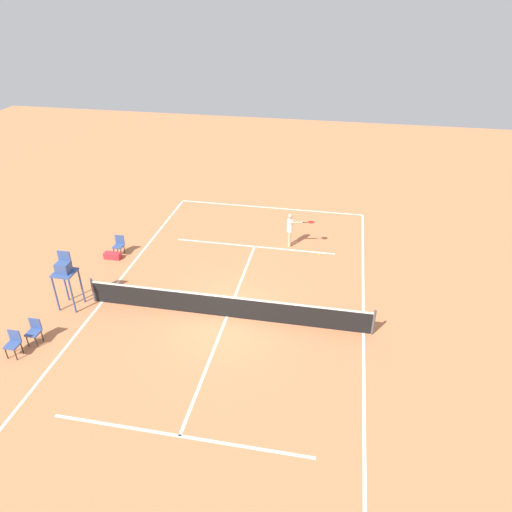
{
  "coord_description": "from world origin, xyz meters",
  "views": [
    {
      "loc": [
        -3.84,
        14.09,
        11.28
      ],
      "look_at": [
        -0.49,
        -3.42,
        0.8
      ],
      "focal_mm": 33.18,
      "sensor_mm": 36.0,
      "label": 1
    }
  ],
  "objects_px": {
    "player_serving": "(291,227)",
    "equipment_bag": "(112,256)",
    "tennis_ball": "(319,254)",
    "courtside_chair_mid": "(119,244)",
    "umpire_chair": "(65,272)",
    "courtside_chair_far": "(34,330)",
    "courtside_chair_near": "(13,342)"
  },
  "relations": [
    {
      "from": "courtside_chair_mid",
      "to": "courtside_chair_far",
      "type": "bearing_deg",
      "value": 87.9
    },
    {
      "from": "courtside_chair_far",
      "to": "umpire_chair",
      "type": "bearing_deg",
      "value": -93.05
    },
    {
      "from": "player_serving",
      "to": "umpire_chair",
      "type": "distance_m",
      "value": 10.27
    },
    {
      "from": "courtside_chair_mid",
      "to": "equipment_bag",
      "type": "xyz_separation_m",
      "value": [
        0.19,
        0.43,
        -0.38
      ]
    },
    {
      "from": "player_serving",
      "to": "tennis_ball",
      "type": "bearing_deg",
      "value": 52.73
    },
    {
      "from": "player_serving",
      "to": "courtside_chair_mid",
      "type": "bearing_deg",
      "value": -87.29
    },
    {
      "from": "tennis_ball",
      "to": "courtside_chair_mid",
      "type": "height_order",
      "value": "courtside_chair_mid"
    },
    {
      "from": "player_serving",
      "to": "umpire_chair",
      "type": "bearing_deg",
      "value": -64.51
    },
    {
      "from": "tennis_ball",
      "to": "equipment_bag",
      "type": "xyz_separation_m",
      "value": [
        9.44,
        2.14,
        0.12
      ]
    },
    {
      "from": "player_serving",
      "to": "equipment_bag",
      "type": "relative_size",
      "value": 2.24
    },
    {
      "from": "tennis_ball",
      "to": "equipment_bag",
      "type": "relative_size",
      "value": 0.09
    },
    {
      "from": "player_serving",
      "to": "courtside_chair_mid",
      "type": "relative_size",
      "value": 1.79
    },
    {
      "from": "umpire_chair",
      "to": "equipment_bag",
      "type": "bearing_deg",
      "value": -88.93
    },
    {
      "from": "umpire_chair",
      "to": "courtside_chair_mid",
      "type": "relative_size",
      "value": 2.54
    },
    {
      "from": "player_serving",
      "to": "courtside_chair_near",
      "type": "relative_size",
      "value": 1.79
    },
    {
      "from": "courtside_chair_mid",
      "to": "equipment_bag",
      "type": "distance_m",
      "value": 0.61
    },
    {
      "from": "player_serving",
      "to": "equipment_bag",
      "type": "height_order",
      "value": "player_serving"
    },
    {
      "from": "tennis_ball",
      "to": "umpire_chair",
      "type": "relative_size",
      "value": 0.03
    },
    {
      "from": "tennis_ball",
      "to": "player_serving",
      "type": "bearing_deg",
      "value": -23.26
    },
    {
      "from": "umpire_chair",
      "to": "courtside_chair_far",
      "type": "bearing_deg",
      "value": 86.95
    },
    {
      "from": "player_serving",
      "to": "courtside_chair_mid",
      "type": "height_order",
      "value": "player_serving"
    },
    {
      "from": "courtside_chair_mid",
      "to": "player_serving",
      "type": "bearing_deg",
      "value": -163.29
    },
    {
      "from": "tennis_ball",
      "to": "umpire_chair",
      "type": "distance_m",
      "value": 11.18
    },
    {
      "from": "player_serving",
      "to": "equipment_bag",
      "type": "bearing_deg",
      "value": -84.85
    },
    {
      "from": "tennis_ball",
      "to": "equipment_bag",
      "type": "distance_m",
      "value": 9.68
    },
    {
      "from": "player_serving",
      "to": "tennis_ball",
      "type": "relative_size",
      "value": 25.07
    },
    {
      "from": "player_serving",
      "to": "tennis_ball",
      "type": "height_order",
      "value": "player_serving"
    },
    {
      "from": "umpire_chair",
      "to": "courtside_chair_near",
      "type": "relative_size",
      "value": 2.54
    },
    {
      "from": "courtside_chair_near",
      "to": "courtside_chair_mid",
      "type": "height_order",
      "value": "same"
    },
    {
      "from": "courtside_chair_far",
      "to": "equipment_bag",
      "type": "bearing_deg",
      "value": -90.47
    },
    {
      "from": "player_serving",
      "to": "courtside_chair_far",
      "type": "distance_m",
      "value": 11.9
    },
    {
      "from": "player_serving",
      "to": "courtside_chair_near",
      "type": "xyz_separation_m",
      "value": [
        8.35,
        9.48,
        -0.48
      ]
    }
  ]
}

